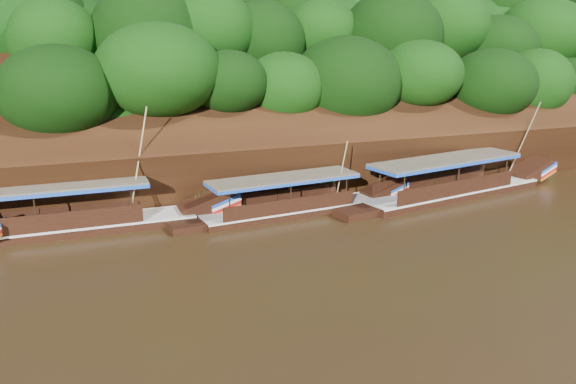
% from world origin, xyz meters
% --- Properties ---
extents(ground, '(160.00, 160.00, 0.00)m').
position_xyz_m(ground, '(0.00, 0.00, 0.00)').
color(ground, black).
rests_on(ground, ground).
extents(riverbank, '(120.00, 30.06, 19.40)m').
position_xyz_m(riverbank, '(-0.01, 22.73, 1.89)').
color(riverbank, black).
rests_on(riverbank, ground).
extents(boat_0, '(16.20, 4.99, 6.39)m').
position_xyz_m(boat_0, '(10.45, 6.89, 0.59)').
color(boat_0, black).
rests_on(boat_0, ground).
extents(boat_1, '(13.25, 3.20, 4.60)m').
position_xyz_m(boat_1, '(-0.54, 7.08, 0.51)').
color(boat_1, black).
rests_on(boat_1, ground).
extents(boat_2, '(16.76, 2.73, 6.83)m').
position_xyz_m(boat_2, '(-13.10, 8.27, 0.60)').
color(boat_2, black).
rests_on(boat_2, ground).
extents(reeds, '(48.98, 2.47, 2.21)m').
position_xyz_m(reeds, '(-3.10, 9.58, 0.89)').
color(reeds, '#206018').
rests_on(reeds, ground).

